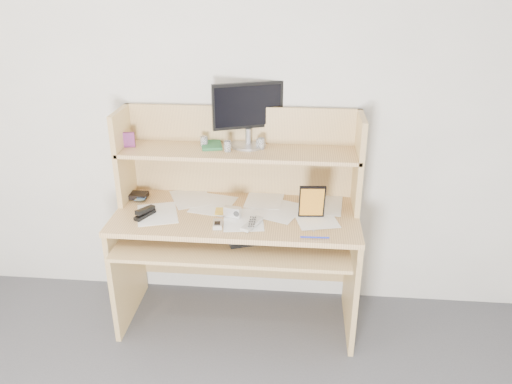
# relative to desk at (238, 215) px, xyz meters

# --- Properties ---
(back_wall) EXTENTS (3.60, 0.04, 2.50)m
(back_wall) POSITION_rel_desk_xyz_m (0.00, 0.24, 0.56)
(back_wall) COLOR silver
(back_wall) RESTS_ON floor
(desk) EXTENTS (1.40, 0.70, 1.30)m
(desk) POSITION_rel_desk_xyz_m (0.00, 0.00, 0.00)
(desk) COLOR tan
(desk) RESTS_ON floor
(paper_clutter) EXTENTS (1.32, 0.54, 0.01)m
(paper_clutter) POSITION_rel_desk_xyz_m (0.00, -0.08, 0.06)
(paper_clutter) COLOR white
(paper_clutter) RESTS_ON desk
(keyboard) EXTENTS (0.42, 0.27, 0.03)m
(keyboard) POSITION_rel_desk_xyz_m (0.16, -0.18, -0.03)
(keyboard) COLOR black
(keyboard) RESTS_ON desk
(tv_remote) EXTENTS (0.11, 0.18, 0.02)m
(tv_remote) POSITION_rel_desk_xyz_m (0.11, -0.23, 0.07)
(tv_remote) COLOR #AFAEA9
(tv_remote) RESTS_ON paper_clutter
(flip_phone) EXTENTS (0.06, 0.10, 0.02)m
(flip_phone) POSITION_rel_desk_xyz_m (-0.08, -0.25, 0.07)
(flip_phone) COLOR #B9B9BC
(flip_phone) RESTS_ON paper_clutter
(stapler) EXTENTS (0.10, 0.15, 0.04)m
(stapler) POSITION_rel_desk_xyz_m (-0.51, -0.17, 0.08)
(stapler) COLOR black
(stapler) RESTS_ON paper_clutter
(wallet) EXTENTS (0.11, 0.09, 0.03)m
(wallet) POSITION_rel_desk_xyz_m (-0.62, 0.07, 0.08)
(wallet) COLOR black
(wallet) RESTS_ON paper_clutter
(sticky_note_pad) EXTENTS (0.09, 0.09, 0.01)m
(sticky_note_pad) POSITION_rel_desk_xyz_m (-0.08, -0.08, 0.06)
(sticky_note_pad) COLOR yellow
(sticky_note_pad) RESTS_ON desk
(digital_camera) EXTENTS (0.10, 0.06, 0.06)m
(digital_camera) POSITION_rel_desk_xyz_m (-0.01, -0.14, 0.09)
(digital_camera) COLOR silver
(digital_camera) RESTS_ON paper_clutter
(game_case) EXTENTS (0.14, 0.03, 0.20)m
(game_case) POSITION_rel_desk_xyz_m (0.43, -0.11, 0.16)
(game_case) COLOR black
(game_case) RESTS_ON paper_clutter
(blue_pen) EXTENTS (0.15, 0.01, 0.01)m
(blue_pen) POSITION_rel_desk_xyz_m (0.44, -0.34, 0.07)
(blue_pen) COLOR #1725B0
(blue_pen) RESTS_ON paper_clutter
(card_box) EXTENTS (0.07, 0.03, 0.09)m
(card_box) POSITION_rel_desk_xyz_m (-0.64, 0.07, 0.43)
(card_box) COLOR #A51624
(card_box) RESTS_ON desk
(shelf_book) EXTENTS (0.15, 0.18, 0.02)m
(shelf_book) POSITION_rel_desk_xyz_m (-0.17, 0.12, 0.39)
(shelf_book) COLOR #2E733C
(shelf_book) RESTS_ON desk
(chip_stack_a) EXTENTS (0.05, 0.05, 0.06)m
(chip_stack_a) POSITION_rel_desk_xyz_m (-0.21, 0.12, 0.42)
(chip_stack_a) COLOR black
(chip_stack_a) RESTS_ON desk
(chip_stack_b) EXTENTS (0.04, 0.04, 0.06)m
(chip_stack_b) POSITION_rel_desk_xyz_m (-0.06, 0.04, 0.42)
(chip_stack_b) COLOR silver
(chip_stack_b) RESTS_ON desk
(chip_stack_c) EXTENTS (0.04, 0.04, 0.05)m
(chip_stack_c) POSITION_rel_desk_xyz_m (0.12, 0.12, 0.41)
(chip_stack_c) COLOR black
(chip_stack_c) RESTS_ON desk
(chip_stack_d) EXTENTS (0.05, 0.05, 0.07)m
(chip_stack_d) POSITION_rel_desk_xyz_m (0.13, 0.10, 0.42)
(chip_stack_d) COLOR white
(chip_stack_d) RESTS_ON desk
(monitor) EXTENTS (0.41, 0.22, 0.37)m
(monitor) POSITION_rel_desk_xyz_m (0.05, 0.17, 0.58)
(monitor) COLOR #B1B1B6
(monitor) RESTS_ON desk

